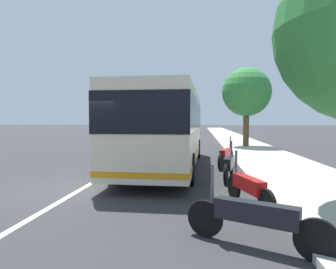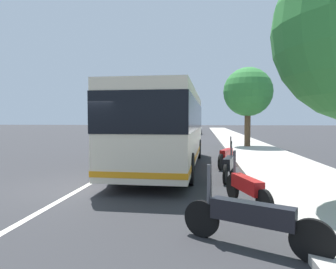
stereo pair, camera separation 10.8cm
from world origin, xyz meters
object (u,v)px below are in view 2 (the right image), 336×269
motorcycle_by_tree (251,218)px  motorcycle_far_end (229,165)px  car_side_street (195,129)px  coach_bus (167,125)px  car_behind_bus (194,127)px  car_ahead_same_lane (158,131)px  motorcycle_angled (246,188)px  motorcycle_nearest_curb (226,156)px  car_oncoming (167,128)px  roadside_tree_mid_block (248,92)px

motorcycle_by_tree → motorcycle_far_end: bearing=-64.7°
motorcycle_by_tree → car_side_street: car_side_street is taller
coach_bus → car_behind_bus: (43.38, 0.11, -1.09)m
car_behind_bus → car_ahead_same_lane: 19.57m
motorcycle_angled → car_behind_bus: bearing=-14.5°
coach_bus → motorcycle_nearest_curb: bearing=-79.3°
motorcycle_by_tree → motorcycle_angled: bearing=-69.7°
motorcycle_far_end → car_behind_bus: bearing=15.3°
motorcycle_nearest_curb → motorcycle_by_tree: bearing=-162.9°
car_oncoming → motorcycle_nearest_curb: bearing=14.6°
motorcycle_by_tree → roadside_tree_mid_block: bearing=-71.4°
car_oncoming → roadside_tree_mid_block: (-24.71, -8.84, 3.26)m
car_oncoming → car_side_street: size_ratio=1.11×
motorcycle_far_end → roadside_tree_mid_block: size_ratio=0.38×
car_oncoming → coach_bus: bearing=10.3°
motorcycle_far_end → car_side_street: bearing=15.9°
motorcycle_by_tree → motorcycle_far_end: 5.49m
motorcycle_far_end → car_side_street: (31.77, 2.04, 0.21)m
motorcycle_angled → roadside_tree_mid_block: bearing=-25.8°
motorcycle_far_end → car_side_street: car_side_street is taller
car_ahead_same_lane → roadside_tree_mid_block: (-14.86, -8.79, 3.33)m
motorcycle_nearest_curb → car_ahead_same_lane: bearing=34.4°
motorcycle_nearest_curb → car_side_street: bearing=23.1°
coach_bus → roadside_tree_mid_block: 10.69m
motorcycle_nearest_curb → car_side_street: (29.09, 2.17, 0.20)m
motorcycle_by_tree → car_oncoming: car_oncoming is taller
car_behind_bus → roadside_tree_mid_block: (-34.02, -4.80, 3.27)m
motorcycle_by_tree → car_oncoming: bearing=-54.7°
car_side_street → car_ahead_same_lane: bearing=142.5°
motorcycle_by_tree → car_side_street: 37.31m
motorcycle_by_tree → motorcycle_angled: size_ratio=1.00×
motorcycle_far_end → motorcycle_nearest_curb: (2.68, -0.13, 0.02)m
motorcycle_far_end → car_behind_bus: size_ratio=0.49×
coach_bus → motorcycle_by_tree: size_ratio=4.74×
motorcycle_far_end → car_oncoming: 36.93m
car_side_street → car_ahead_same_lane: (-5.28, 4.46, -0.02)m
coach_bus → motorcycle_by_tree: (-7.76, -2.29, -1.34)m
motorcycle_nearest_curb → roadside_tree_mid_block: 9.84m
motorcycle_far_end → motorcycle_nearest_curb: size_ratio=0.96×
coach_bus → motorcycle_angled: size_ratio=4.73×
motorcycle_angled → motorcycle_nearest_curb: bearing=-17.7°
motorcycle_by_tree → car_behind_bus: 51.19m
car_ahead_same_lane → roadside_tree_mid_block: roadside_tree_mid_block is taller
car_oncoming → car_ahead_same_lane: car_oncoming is taller
coach_bus → roadside_tree_mid_block: roadside_tree_mid_block is taller
coach_bus → car_side_street: coach_bus is taller
car_side_street → roadside_tree_mid_block: roadside_tree_mid_block is taller
roadside_tree_mid_block → motorcycle_far_end: bearing=168.9°
car_behind_bus → car_side_street: bearing=-174.5°
coach_bus → motorcycle_by_tree: bearing=-162.2°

